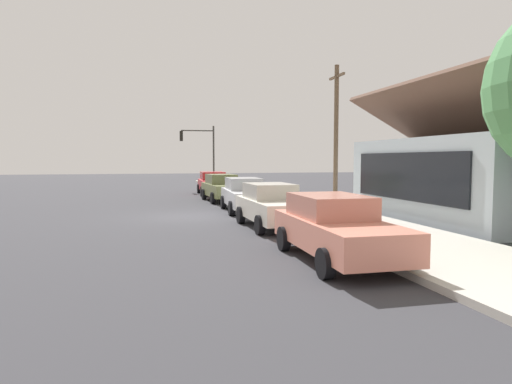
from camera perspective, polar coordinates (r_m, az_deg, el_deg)
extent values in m
plane|color=#38383D|center=(19.59, -8.62, -3.14)|extent=(120.00, 120.00, 0.00)
cube|color=beige|center=(20.84, 6.92, -2.46)|extent=(60.00, 4.20, 0.16)
cube|color=red|center=(31.71, -5.49, 0.92)|extent=(4.76, 2.01, 0.70)
cube|color=#A9272B|center=(32.15, -5.58, 2.09)|extent=(2.31, 1.70, 0.56)
cylinder|color=black|center=(30.41, -3.46, 0.13)|extent=(0.67, 0.24, 0.66)
cylinder|color=black|center=(30.20, -6.91, 0.08)|extent=(0.67, 0.24, 0.66)
cylinder|color=black|center=(33.29, -4.18, 0.48)|extent=(0.67, 0.24, 0.66)
cylinder|color=black|center=(33.10, -7.34, 0.43)|extent=(0.67, 0.24, 0.66)
cube|color=olive|center=(26.43, -4.28, 0.27)|extent=(4.64, 1.99, 0.70)
cube|color=#61683C|center=(26.83, -4.50, 1.68)|extent=(2.27, 1.65, 0.56)
cylinder|color=black|center=(25.29, -1.65, -0.69)|extent=(0.67, 0.26, 0.66)
cylinder|color=black|center=(24.89, -5.52, -0.79)|extent=(0.67, 0.26, 0.66)
cylinder|color=black|center=(28.02, -3.17, -0.22)|extent=(0.67, 0.26, 0.66)
cylinder|color=black|center=(27.66, -6.68, -0.30)|extent=(0.67, 0.26, 0.66)
cube|color=silver|center=(21.18, -1.42, -0.69)|extent=(4.72, 1.91, 0.70)
cube|color=#A0A2A6|center=(21.59, -1.63, 1.08)|extent=(2.30, 1.61, 0.56)
cylinder|color=black|center=(19.98, 1.73, -2.00)|extent=(0.67, 0.25, 0.66)
cylinder|color=black|center=(19.66, -3.16, -2.10)|extent=(0.67, 0.25, 0.66)
cylinder|color=black|center=(22.78, 0.09, -1.23)|extent=(0.67, 0.25, 0.66)
cylinder|color=black|center=(22.51, -4.21, -1.31)|extent=(0.67, 0.25, 0.66)
cube|color=silver|center=(16.18, 2.20, -2.21)|extent=(4.44, 1.89, 0.70)
cube|color=beige|center=(16.54, 1.74, 0.12)|extent=(2.15, 1.62, 0.56)
cylinder|color=black|center=(15.25, 6.93, -3.96)|extent=(0.67, 0.24, 0.66)
cylinder|color=black|center=(14.68, 0.49, -4.25)|extent=(0.67, 0.24, 0.66)
cylinder|color=black|center=(17.78, 3.60, -2.77)|extent=(0.67, 0.24, 0.66)
cylinder|color=black|center=(17.29, -1.98, -2.97)|extent=(0.67, 0.24, 0.66)
cube|color=#EA8C75|center=(11.09, 10.37, -5.25)|extent=(4.82, 1.88, 0.70)
cube|color=tan|center=(11.44, 9.45, -1.76)|extent=(2.32, 1.64, 0.56)
cylinder|color=black|center=(10.28, 18.46, -8.13)|extent=(0.66, 0.23, 0.66)
cylinder|color=black|center=(9.46, 8.84, -9.03)|extent=(0.66, 0.23, 0.66)
cylinder|color=black|center=(12.85, 11.45, -5.54)|extent=(0.66, 0.23, 0.66)
cylinder|color=black|center=(12.21, 3.57, -5.98)|extent=(0.66, 0.23, 0.66)
cube|color=#ADBCC6|center=(20.74, 27.70, 1.43)|extent=(9.09, 7.75, 3.32)
cube|color=black|center=(18.38, 18.52, 1.92)|extent=(7.27, 0.08, 1.86)
cube|color=brown|center=(19.58, 23.66, 9.30)|extent=(9.69, 4.17, 2.32)
cylinder|color=#383833|center=(36.62, -5.44, 4.36)|extent=(0.14, 0.14, 5.20)
cylinder|color=#383833|center=(36.53, -7.50, 7.80)|extent=(0.10, 2.60, 0.10)
cube|color=black|center=(36.38, -9.54, 7.08)|extent=(0.28, 0.24, 0.80)
sphere|color=red|center=(36.55, -9.57, 7.48)|extent=(0.16, 0.16, 0.16)
sphere|color=yellow|center=(36.53, -9.56, 7.07)|extent=(0.16, 0.16, 0.16)
sphere|color=green|center=(36.52, -9.56, 6.66)|extent=(0.16, 0.16, 0.16)
cylinder|color=brown|center=(24.52, 10.20, 7.09)|extent=(0.24, 0.24, 7.50)
cube|color=brown|center=(24.88, 10.30, 14.35)|extent=(1.80, 0.12, 0.12)
cylinder|color=red|center=(27.39, -1.24, -0.09)|extent=(0.22, 0.22, 0.55)
sphere|color=red|center=(27.37, -1.25, 0.63)|extent=(0.18, 0.18, 0.18)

